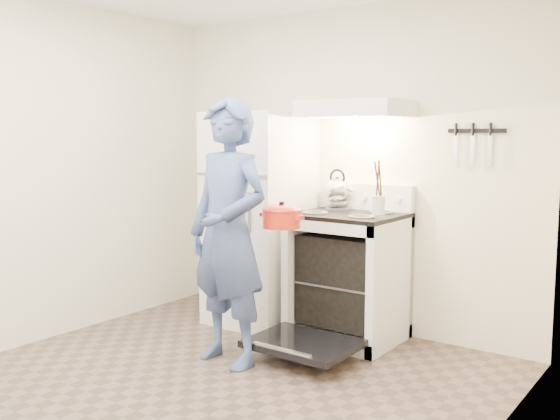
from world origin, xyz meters
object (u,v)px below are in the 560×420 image
object	(u,v)px
refrigerator	(260,218)
stove_body	(348,278)
tea_kettle	(337,189)
dutch_oven	(282,219)
person	(228,233)

from	to	relation	value
refrigerator	stove_body	xyz separation A→B (m)	(0.81, 0.02, -0.39)
refrigerator	stove_body	world-z (taller)	refrigerator
refrigerator	tea_kettle	bearing A→B (deg)	22.96
dutch_oven	tea_kettle	bearing A→B (deg)	97.47
tea_kettle	person	world-z (taller)	person
tea_kettle	refrigerator	bearing A→B (deg)	-157.04
person	refrigerator	bearing A→B (deg)	120.31
stove_body	person	size ratio (longest dim) A/B	0.52
tea_kettle	person	bearing A→B (deg)	-98.33
tea_kettle	person	size ratio (longest dim) A/B	0.17
refrigerator	stove_body	bearing A→B (deg)	1.77
refrigerator	dutch_oven	bearing A→B (deg)	-43.58
tea_kettle	dutch_oven	distance (m)	0.93
stove_body	tea_kettle	bearing A→B (deg)	136.47
stove_body	person	distance (m)	1.06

